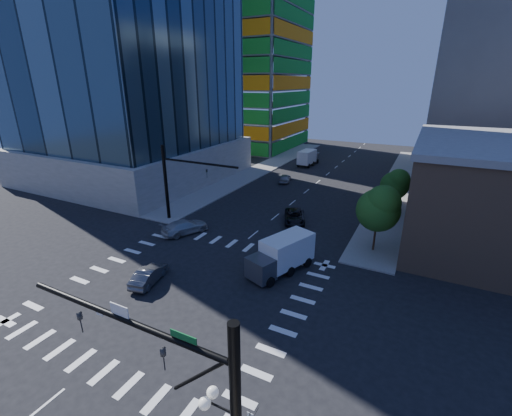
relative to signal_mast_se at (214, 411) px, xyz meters
The scene contains 16 objects.
ground 16.42m from the signal_mast_se, 132.67° to the left, with size 160.00×160.00×0.00m, color black.
road_markings 16.42m from the signal_mast_se, 132.67° to the left, with size 20.00×20.00×0.01m, color silver.
sidewalk_ne 51.77m from the signal_mast_se, 87.89° to the left, with size 5.00×60.00×0.15m, color gray.
sidewalk_nw 56.66m from the signal_mast_se, 114.16° to the left, with size 5.00×60.00×0.15m, color gray.
construction_building 84.98m from the signal_mast_se, 117.37° to the left, with size 25.16×34.50×70.60m.
bg_building_ne 69.08m from the signal_mast_se, 76.15° to the left, with size 24.00×30.00×28.00m, color #67625D.
signal_mast_se is the anchor object (origin of this frame).
signal_mast_nw 30.88m from the signal_mast_se, 131.85° to the left, with size 10.20×0.40×9.00m.
tree_south 25.49m from the signal_mast_se, 85.44° to the left, with size 4.16×4.16×6.82m.
tree_north 37.49m from the signal_mast_se, 86.44° to the left, with size 3.54×3.52×5.78m.
car_nb_far 30.39m from the signal_mast_se, 105.13° to the left, with size 2.34×5.07×1.41m, color black.
car_sb_near 27.35m from the signal_mast_se, 130.72° to the left, with size 2.15×5.30×1.54m, color #BCBCBC.
car_sb_mid 47.62m from the signal_mast_se, 109.16° to the left, with size 1.63×4.04×1.38m, color #93959A.
car_sb_cross 18.36m from the signal_mast_se, 141.90° to the left, with size 1.46×4.18×1.38m, color #4E4F54.
box_truck_near 18.56m from the signal_mast_se, 105.62° to the left, with size 4.51×6.51×3.15m.
box_truck_far 61.07m from the signal_mast_se, 105.37° to the left, with size 2.86×6.06×3.11m.
Camera 1 is at (15.93, -18.72, 15.98)m, focal length 24.00 mm.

